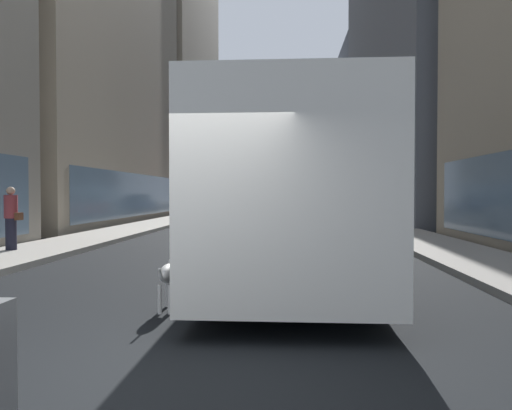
% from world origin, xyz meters
% --- Properties ---
extents(ground_plane, '(120.00, 120.00, 0.00)m').
position_xyz_m(ground_plane, '(0.00, 35.00, 0.00)').
color(ground_plane, black).
extents(sidewalk_left, '(2.40, 110.00, 0.15)m').
position_xyz_m(sidewalk_left, '(-5.70, 35.00, 0.07)').
color(sidewalk_left, '#ADA89E').
rests_on(sidewalk_left, ground).
extents(sidewalk_right, '(2.40, 110.00, 0.15)m').
position_xyz_m(sidewalk_right, '(5.70, 35.00, 0.07)').
color(sidewalk_right, '#9E9991').
rests_on(sidewalk_right, ground).
extents(building_left_far, '(9.55, 19.96, 40.82)m').
position_xyz_m(building_left_far, '(-11.90, 43.32, 20.40)').
color(building_left_far, '#A0937F').
rests_on(building_left_far, ground).
extents(building_right_mid, '(10.35, 22.80, 29.04)m').
position_xyz_m(building_right_mid, '(11.90, 28.34, 14.51)').
color(building_right_mid, slate).
rests_on(building_right_mid, ground).
extents(building_right_far, '(8.07, 19.14, 19.71)m').
position_xyz_m(building_right_far, '(11.90, 51.54, 9.85)').
color(building_right_far, '#4C515B').
rests_on(building_right_far, ground).
extents(transit_bus, '(2.78, 11.53, 3.05)m').
position_xyz_m(transit_bus, '(1.20, 6.76, 1.78)').
color(transit_bus, silver).
rests_on(transit_bus, ground).
extents(car_blue_hatchback, '(1.83, 4.71, 1.62)m').
position_xyz_m(car_blue_hatchback, '(-2.80, 36.70, 0.82)').
color(car_blue_hatchback, '#4C6BB7').
rests_on(car_blue_hatchback, ground).
extents(car_silver_sedan, '(1.76, 3.95, 1.62)m').
position_xyz_m(car_silver_sedan, '(2.80, 16.28, 0.82)').
color(car_silver_sedan, '#B7BABF').
rests_on(car_silver_sedan, ground).
extents(car_red_coupe, '(1.91, 4.31, 1.62)m').
position_xyz_m(car_red_coupe, '(-2.80, 25.40, 0.82)').
color(car_red_coupe, red).
rests_on(car_red_coupe, ground).
extents(dalmatian_dog, '(0.22, 0.96, 0.72)m').
position_xyz_m(dalmatian_dog, '(-0.50, 2.68, 0.51)').
color(dalmatian_dog, white).
rests_on(dalmatian_dog, ground).
extents(pedestrian_with_handbag, '(0.45, 0.34, 1.69)m').
position_xyz_m(pedestrian_with_handbag, '(-6.19, 8.22, 1.01)').
color(pedestrian_with_handbag, '#1E1E2D').
rests_on(pedestrian_with_handbag, sidewalk_left).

